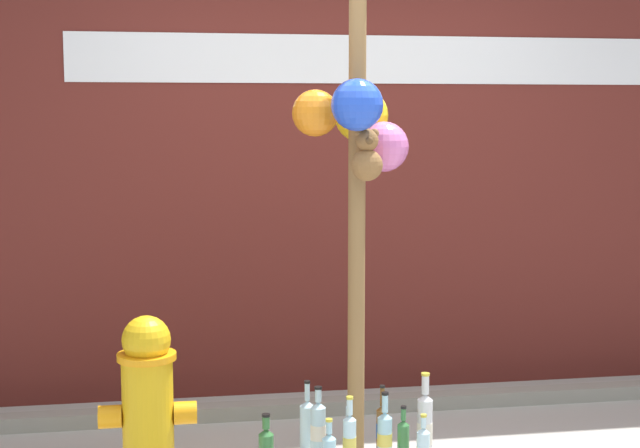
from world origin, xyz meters
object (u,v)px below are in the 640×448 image
(bottle_3, at_px, (385,438))
(bottle_7, at_px, (350,444))
(bottle_8, at_px, (382,428))
(bottle_4, at_px, (353,423))
(memorial_post, at_px, (358,98))
(bottle_9, at_px, (403,441))
(bottle_5, at_px, (425,425))
(bottle_6, at_px, (318,431))
(bottle_1, at_px, (307,423))
(fire_hydrant, at_px, (148,399))

(bottle_3, bearing_deg, bottle_7, -154.14)
(bottle_8, bearing_deg, bottle_4, 144.86)
(memorial_post, relative_size, bottle_9, 9.86)
(bottle_4, bearing_deg, bottle_3, -68.93)
(memorial_post, distance_m, bottle_7, 1.58)
(bottle_5, xyz_separation_m, bottle_6, (-0.52, 0.01, -0.00))
(bottle_1, relative_size, bottle_6, 0.93)
(bottle_5, height_order, bottle_9, bottle_5)
(bottle_3, bearing_deg, fire_hydrant, 179.43)
(bottle_3, bearing_deg, bottle_8, 80.74)
(bottle_7, bearing_deg, bottle_8, 50.52)
(bottle_1, xyz_separation_m, bottle_6, (0.02, -0.19, 0.02))
(bottle_3, bearing_deg, bottle_1, 138.00)
(memorial_post, height_order, bottle_3, memorial_post)
(bottle_4, distance_m, bottle_5, 0.36)
(bottle_7, relative_size, bottle_8, 1.10)
(memorial_post, height_order, bottle_8, memorial_post)
(bottle_8, bearing_deg, bottle_9, -67.96)
(bottle_1, xyz_separation_m, bottle_5, (0.55, -0.20, 0.03))
(bottle_1, relative_size, bottle_7, 0.92)
(bottle_3, height_order, bottle_7, bottle_7)
(bottle_1, distance_m, bottle_5, 0.58)
(bottle_3, relative_size, bottle_4, 1.11)
(bottle_7, height_order, bottle_9, bottle_7)
(memorial_post, bearing_deg, bottle_6, 155.97)
(memorial_post, height_order, bottle_1, memorial_post)
(memorial_post, relative_size, bottle_7, 7.46)
(bottle_1, xyz_separation_m, bottle_4, (0.22, -0.03, -0.00))
(bottle_1, bearing_deg, bottle_4, -8.05)
(bottle_4, distance_m, bottle_9, 0.32)
(bottle_1, distance_m, bottle_8, 0.37)
(memorial_post, xyz_separation_m, bottle_1, (-0.19, 0.26, -1.60))
(bottle_1, distance_m, bottle_4, 0.23)
(memorial_post, xyz_separation_m, bottle_5, (0.35, 0.06, -1.57))
(bottle_4, xyz_separation_m, bottle_8, (0.13, -0.09, -0.00))
(bottle_6, xyz_separation_m, bottle_7, (0.11, -0.20, -0.00))
(bottle_3, xyz_separation_m, bottle_5, (0.22, 0.09, 0.02))
(bottle_1, xyz_separation_m, bottle_8, (0.35, -0.12, -0.00))
(bottle_4, relative_size, bottle_5, 0.78)
(bottle_6, relative_size, bottle_9, 1.30)
(memorial_post, height_order, bottle_4, memorial_post)
(bottle_7, bearing_deg, fire_hydrant, 173.61)
(bottle_4, bearing_deg, fire_hydrant, -165.92)
(bottle_3, bearing_deg, bottle_5, 22.80)
(bottle_3, distance_m, bottle_7, 0.21)
(bottle_6, xyz_separation_m, bottle_9, (0.39, -0.10, -0.04))
(bottle_6, height_order, bottle_7, bottle_7)
(bottle_5, distance_m, bottle_9, 0.16)
(fire_hydrant, relative_size, bottle_4, 2.33)
(bottle_9, bearing_deg, bottle_8, 112.04)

